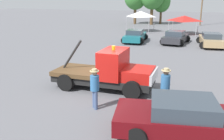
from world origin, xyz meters
TOP-DOWN VIEW (x-y plane):
  - ground_plane at (0.00, 0.00)m, footprint 160.00×160.00m
  - tow_truck at (0.32, 0.02)m, footprint 5.42×2.38m
  - foreground_car at (4.64, -3.25)m, footprint 5.45×3.10m
  - person_near_truck at (3.47, -1.34)m, footprint 0.40×0.40m
  - person_at_hood at (0.71, -2.46)m, footprint 0.39×0.39m
  - parked_car_teal at (-2.72, 14.62)m, footprint 2.76×4.88m
  - parked_car_charcoal at (1.52, 15.21)m, footprint 2.74×4.60m
  - parked_car_tan at (4.97, 14.90)m, footprint 2.90×4.98m
  - canopy_tent_white at (-4.55, 23.26)m, footprint 3.22×3.22m
  - canopy_tent_red at (1.45, 22.70)m, footprint 3.43×3.43m
  - tree_right at (-4.26, 35.86)m, footprint 3.26×3.26m

SIDE VIEW (x-z plane):
  - ground_plane at x=0.00m, z-range 0.00..0.00m
  - parked_car_charcoal at x=1.52m, z-range -0.02..1.32m
  - parked_car_teal at x=-2.72m, z-range -0.02..1.32m
  - parked_car_tan at x=4.97m, z-range -0.02..1.32m
  - foreground_car at x=4.64m, z-range -0.02..1.32m
  - tow_truck at x=0.32m, z-range -0.35..2.16m
  - person_at_hood at x=0.71m, z-range 0.16..1.94m
  - person_near_truck at x=3.47m, z-range 0.16..1.97m
  - canopy_tent_red at x=1.45m, z-range 0.86..3.28m
  - canopy_tent_white at x=-4.55m, z-range 1.02..3.89m
  - tree_right at x=-4.26m, z-range 0.99..6.81m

